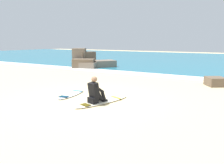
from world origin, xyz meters
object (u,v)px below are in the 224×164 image
surfer_seated (95,92)px  shoreline_rock (216,82)px  surfboard_main (103,102)px  surfboard_spare_near (71,94)px

surfer_seated → shoreline_rock: size_ratio=1.06×
surfboard_main → surfboard_spare_near: 1.81m
surfboard_spare_near → shoreline_rock: bearing=47.2°
shoreline_rock → surfboard_spare_near: bearing=-132.8°
surfer_seated → surfboard_spare_near: (-1.69, 0.64, -0.40)m
surfer_seated → surfboard_spare_near: surfer_seated is taller
surfboard_spare_near → shoreline_rock: size_ratio=2.17×
surfboard_main → surfer_seated: surfer_seated is taller
surfboard_main → surfboard_spare_near: same height
surfer_seated → shoreline_rock: surfer_seated is taller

